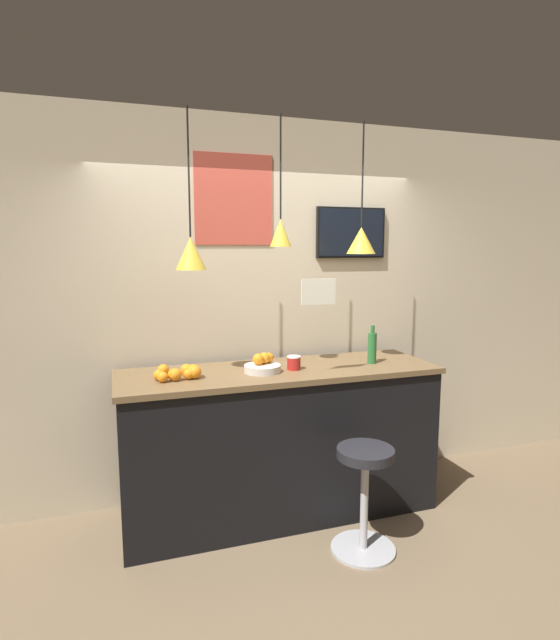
{
  "coord_description": "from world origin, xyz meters",
  "views": [
    {
      "loc": [
        -1.09,
        -2.63,
        1.92
      ],
      "look_at": [
        0.0,
        0.63,
        1.43
      ],
      "focal_mm": 28.0,
      "sensor_mm": 36.0,
      "label": 1
    }
  ],
  "objects_px": {
    "fruit_bowl": "(263,365)",
    "juice_bottle": "(372,347)",
    "bar_stool": "(365,483)",
    "mounted_tv": "(351,233)",
    "spread_jar": "(294,363)"
  },
  "relations": [
    {
      "from": "bar_stool",
      "to": "fruit_bowl",
      "type": "xyz_separation_m",
      "value": [
        -0.49,
        0.59,
        0.67
      ]
    },
    {
      "from": "spread_jar",
      "to": "fruit_bowl",
      "type": "bearing_deg",
      "value": 177.67
    },
    {
      "from": "fruit_bowl",
      "to": "juice_bottle",
      "type": "height_order",
      "value": "juice_bottle"
    },
    {
      "from": "spread_jar",
      "to": "mounted_tv",
      "type": "height_order",
      "value": "mounted_tv"
    },
    {
      "from": "bar_stool",
      "to": "juice_bottle",
      "type": "distance_m",
      "value": 1.0
    },
    {
      "from": "bar_stool",
      "to": "mounted_tv",
      "type": "relative_size",
      "value": 1.16
    },
    {
      "from": "bar_stool",
      "to": "spread_jar",
      "type": "distance_m",
      "value": 0.93
    },
    {
      "from": "juice_bottle",
      "to": "spread_jar",
      "type": "xyz_separation_m",
      "value": [
        -0.62,
        -0.0,
        -0.07
      ]
    },
    {
      "from": "bar_stool",
      "to": "juice_bottle",
      "type": "bearing_deg",
      "value": 58.91
    },
    {
      "from": "bar_stool",
      "to": "mounted_tv",
      "type": "height_order",
      "value": "mounted_tv"
    },
    {
      "from": "bar_stool",
      "to": "fruit_bowl",
      "type": "bearing_deg",
      "value": 130.17
    },
    {
      "from": "spread_jar",
      "to": "juice_bottle",
      "type": "bearing_deg",
      "value": 0.0
    },
    {
      "from": "fruit_bowl",
      "to": "mounted_tv",
      "type": "height_order",
      "value": "mounted_tv"
    },
    {
      "from": "bar_stool",
      "to": "spread_jar",
      "type": "relative_size",
      "value": 7.1
    },
    {
      "from": "bar_stool",
      "to": "spread_jar",
      "type": "bearing_deg",
      "value": 114.98
    }
  ]
}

